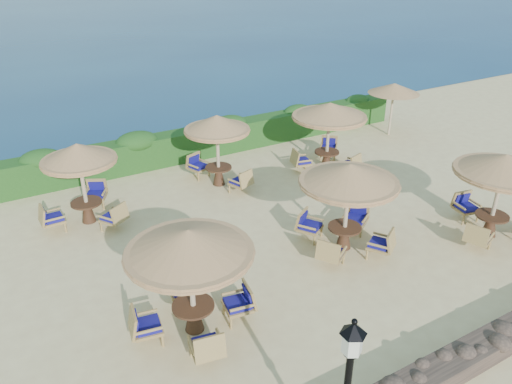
# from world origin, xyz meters

# --- Properties ---
(ground) EXTENTS (120.00, 120.00, 0.00)m
(ground) POSITION_xyz_m (0.00, 0.00, 0.00)
(ground) COLOR beige
(ground) RESTS_ON ground
(sea) EXTENTS (160.00, 160.00, 0.00)m
(sea) POSITION_xyz_m (0.00, 70.00, 0.00)
(sea) COLOR navy
(sea) RESTS_ON ground
(hedge) EXTENTS (18.00, 0.90, 1.20)m
(hedge) POSITION_xyz_m (0.00, 7.20, 0.60)
(hedge) COLOR #184014
(hedge) RESTS_ON ground
(stone_wall) EXTENTS (15.00, 0.65, 0.44)m
(stone_wall) POSITION_xyz_m (0.00, -6.20, 0.22)
(stone_wall) COLOR brown
(stone_wall) RESTS_ON ground
(extra_parasol) EXTENTS (2.30, 2.30, 2.41)m
(extra_parasol) POSITION_xyz_m (7.80, 5.20, 2.17)
(extra_parasol) COLOR tan
(extra_parasol) RESTS_ON ground
(cafe_set_0) EXTENTS (2.88, 2.88, 2.65)m
(cafe_set_0) POSITION_xyz_m (-5.37, -2.32, 1.83)
(cafe_set_0) COLOR tan
(cafe_set_0) RESTS_ON ground
(cafe_set_1) EXTENTS (2.79, 2.79, 2.65)m
(cafe_set_1) POSITION_xyz_m (-0.22, -1.33, 1.82)
(cafe_set_1) COLOR tan
(cafe_set_1) RESTS_ON ground
(cafe_set_2) EXTENTS (2.83, 2.83, 2.65)m
(cafe_set_2) POSITION_xyz_m (4.03, -3.01, 1.91)
(cafe_set_2) COLOR tan
(cafe_set_2) RESTS_ON ground
(cafe_set_3) EXTENTS (2.55, 2.77, 2.65)m
(cafe_set_3) POSITION_xyz_m (-6.24, 3.96, 1.76)
(cafe_set_3) COLOR tan
(cafe_set_3) RESTS_ON ground
(cafe_set_4) EXTENTS (2.35, 2.87, 2.65)m
(cafe_set_4) POSITION_xyz_m (-1.44, 4.34, 1.91)
(cafe_set_4) COLOR tan
(cafe_set_4) RESTS_ON ground
(cafe_set_5) EXTENTS (2.87, 2.87, 2.65)m
(cafe_set_5) POSITION_xyz_m (2.90, 3.56, 1.93)
(cafe_set_5) COLOR tan
(cafe_set_5) RESTS_ON ground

